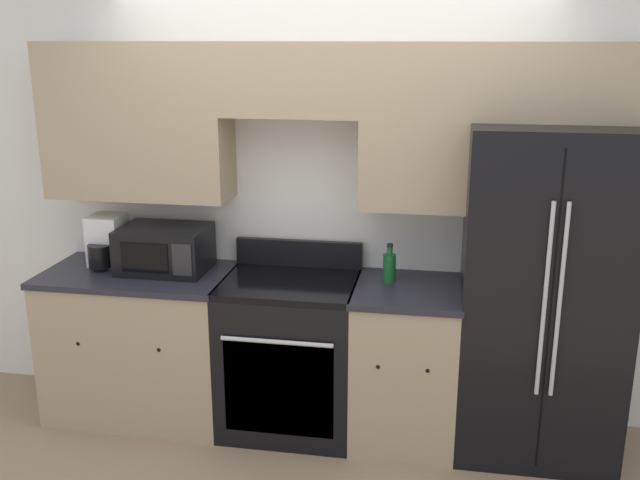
{
  "coord_description": "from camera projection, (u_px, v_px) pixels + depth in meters",
  "views": [
    {
      "loc": [
        0.66,
        -3.43,
        2.25
      ],
      "look_at": [
        0.0,
        0.31,
        1.17
      ],
      "focal_mm": 40.0,
      "sensor_mm": 36.0,
      "label": 1
    }
  ],
  "objects": [
    {
      "name": "ground_plane",
      "position": [
        310.0,
        455.0,
        3.98
      ],
      "size": [
        12.0,
        12.0,
        0.0
      ],
      "primitive_type": "plane",
      "color": "#937A5B"
    },
    {
      "name": "wall_back",
      "position": [
        330.0,
        171.0,
        4.11
      ],
      "size": [
        8.0,
        0.39,
        2.6
      ],
      "color": "white",
      "rests_on": "ground_plane"
    },
    {
      "name": "lower_cabinets_left",
      "position": [
        142.0,
        343.0,
        4.33
      ],
      "size": [
        1.1,
        0.64,
        0.92
      ],
      "color": "tan",
      "rests_on": "ground_plane"
    },
    {
      "name": "lower_cabinets_right",
      "position": [
        405.0,
        363.0,
        4.07
      ],
      "size": [
        0.6,
        0.64,
        0.92
      ],
      "color": "tan",
      "rests_on": "ground_plane"
    },
    {
      "name": "oven_range",
      "position": [
        290.0,
        354.0,
        4.18
      ],
      "size": [
        0.77,
        0.65,
        1.08
      ],
      "color": "black",
      "rests_on": "ground_plane"
    },
    {
      "name": "refrigerator",
      "position": [
        541.0,
        293.0,
        3.85
      ],
      "size": [
        0.85,
        0.73,
        1.83
      ],
      "color": "black",
      "rests_on": "ground_plane"
    },
    {
      "name": "microwave",
      "position": [
        165.0,
        249.0,
        4.2
      ],
      "size": [
        0.51,
        0.38,
        0.26
      ],
      "color": "black",
      "rests_on": "lower_cabinets_left"
    },
    {
      "name": "bottle",
      "position": [
        389.0,
        267.0,
        4.02
      ],
      "size": [
        0.07,
        0.07,
        0.22
      ],
      "color": "#195928",
      "rests_on": "lower_cabinets_right"
    },
    {
      "name": "coffee_maker",
      "position": [
        107.0,
        243.0,
        4.3
      ],
      "size": [
        0.2,
        0.29,
        0.31
      ],
      "color": "white",
      "rests_on": "lower_cabinets_left"
    }
  ]
}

